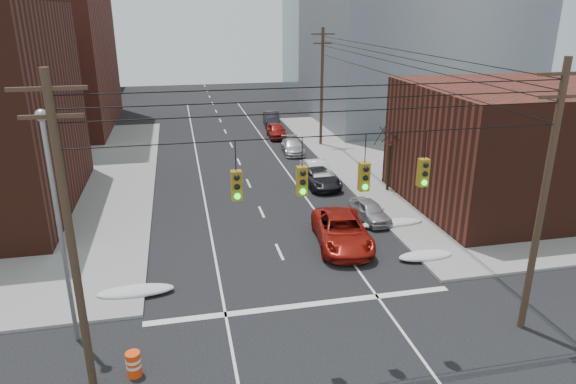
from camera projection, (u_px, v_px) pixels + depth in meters
name	position (u px, v px, depth m)	size (l,w,h in m)	color
sidewalk_ne	(534.00, 153.00, 47.23)	(40.00, 40.00, 0.15)	gray
building_brick_far	(32.00, 55.00, 77.91)	(22.00, 18.00, 12.00)	#451E14
building_office	(414.00, 9.00, 57.70)	(22.00, 20.00, 25.00)	gray
building_glass	(354.00, 19.00, 82.54)	(20.00, 18.00, 22.00)	gray
building_storefront	(533.00, 146.00, 33.99)	(16.00, 12.00, 8.00)	#451E14
utility_pole_left	(70.00, 236.00, 16.14)	(2.20, 0.28, 11.00)	#473323
utility_pole_right	(544.00, 197.00, 19.53)	(2.20, 0.28, 11.00)	#473323
utility_pole_far	(322.00, 85.00, 48.06)	(2.20, 0.28, 11.00)	#473323
traffic_signals	(333.00, 177.00, 17.36)	(17.00, 0.42, 2.02)	black
street_light	(57.00, 212.00, 18.78)	(0.44, 0.44, 9.32)	gray
bare_tree	(389.00, 161.00, 36.56)	(2.09, 2.20, 4.93)	black
snow_nw	(136.00, 291.00, 23.75)	(3.50, 1.08, 0.42)	silver
snow_ne	(425.00, 256.00, 27.17)	(3.00, 1.08, 0.42)	silver
snow_east_far	(392.00, 223.00, 31.31)	(4.00, 1.08, 0.42)	silver
red_pickup	(342.00, 231.00, 28.67)	(2.79, 6.06, 1.68)	#9A170E
parked_car_a	(370.00, 211.00, 32.04)	(1.53, 3.80, 1.29)	#B1B0B5
parked_car_b	(317.00, 172.00, 39.41)	(1.60, 4.59, 1.51)	white
parked_car_c	(319.00, 177.00, 38.30)	(2.27, 4.92, 1.37)	black
parked_car_d	(293.00, 146.00, 47.12)	(1.80, 4.43, 1.29)	silver
parked_car_e	(277.00, 131.00, 52.76)	(1.75, 4.34, 1.48)	maroon
parked_car_f	(271.00, 119.00, 58.27)	(1.65, 4.73, 1.56)	black
lot_car_a	(22.00, 202.00, 33.16)	(1.36, 3.91, 1.29)	silver
lot_car_b	(33.00, 182.00, 36.49)	(2.53, 5.48, 1.52)	silver
construction_barrel	(134.00, 364.00, 18.45)	(0.69, 0.69, 0.96)	#FF3F0D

